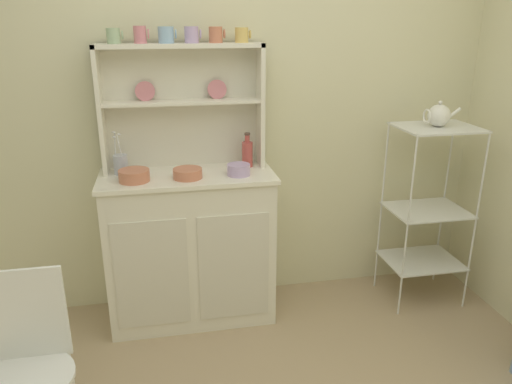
{
  "coord_description": "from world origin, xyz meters",
  "views": [
    {
      "loc": [
        -0.42,
        -1.32,
        1.75
      ],
      "look_at": [
        0.06,
        1.12,
        0.87
      ],
      "focal_mm": 34.52,
      "sensor_mm": 36.0,
      "label": 1
    }
  ],
  "objects_px": {
    "hutch_cabinet": "(190,246)",
    "porcelain_teapot": "(439,115)",
    "utensil_jar": "(121,164)",
    "wire_chair": "(27,356)",
    "hutch_shelf_unit": "(182,97)",
    "cup_sage_0": "(114,36)",
    "jam_bottle": "(247,153)",
    "bowl_mixing_large": "(134,176)",
    "bakers_rack": "(429,199)"
  },
  "relations": [
    {
      "from": "hutch_cabinet",
      "to": "porcelain_teapot",
      "type": "height_order",
      "value": "porcelain_teapot"
    },
    {
      "from": "utensil_jar",
      "to": "wire_chair",
      "type": "bearing_deg",
      "value": -107.78
    },
    {
      "from": "hutch_shelf_unit",
      "to": "porcelain_teapot",
      "type": "relative_size",
      "value": 4.14
    },
    {
      "from": "cup_sage_0",
      "to": "porcelain_teapot",
      "type": "height_order",
      "value": "cup_sage_0"
    },
    {
      "from": "wire_chair",
      "to": "cup_sage_0",
      "type": "bearing_deg",
      "value": 47.39
    },
    {
      "from": "cup_sage_0",
      "to": "jam_bottle",
      "type": "relative_size",
      "value": 0.42
    },
    {
      "from": "bowl_mixing_large",
      "to": "utensil_jar",
      "type": "bearing_deg",
      "value": 117.07
    },
    {
      "from": "cup_sage_0",
      "to": "utensil_jar",
      "type": "distance_m",
      "value": 0.69
    },
    {
      "from": "hutch_shelf_unit",
      "to": "jam_bottle",
      "type": "distance_m",
      "value": 0.5
    },
    {
      "from": "hutch_cabinet",
      "to": "bowl_mixing_large",
      "type": "distance_m",
      "value": 0.56
    },
    {
      "from": "hutch_shelf_unit",
      "to": "porcelain_teapot",
      "type": "distance_m",
      "value": 1.5
    },
    {
      "from": "jam_bottle",
      "to": "utensil_jar",
      "type": "relative_size",
      "value": 0.83
    },
    {
      "from": "bakers_rack",
      "to": "wire_chair",
      "type": "xyz_separation_m",
      "value": [
        -2.18,
        -0.88,
        -0.17
      ]
    },
    {
      "from": "bowl_mixing_large",
      "to": "porcelain_teapot",
      "type": "distance_m",
      "value": 1.79
    },
    {
      "from": "cup_sage_0",
      "to": "jam_bottle",
      "type": "bearing_deg",
      "value": -2.93
    },
    {
      "from": "bakers_rack",
      "to": "jam_bottle",
      "type": "xyz_separation_m",
      "value": [
        -1.12,
        0.16,
        0.31
      ]
    },
    {
      "from": "porcelain_teapot",
      "to": "hutch_cabinet",
      "type": "bearing_deg",
      "value": 177.14
    },
    {
      "from": "hutch_shelf_unit",
      "to": "utensil_jar",
      "type": "bearing_deg",
      "value": -166.78
    },
    {
      "from": "wire_chair",
      "to": "jam_bottle",
      "type": "distance_m",
      "value": 1.56
    },
    {
      "from": "wire_chair",
      "to": "jam_bottle",
      "type": "relative_size",
      "value": 4.18
    },
    {
      "from": "hutch_shelf_unit",
      "to": "wire_chair",
      "type": "xyz_separation_m",
      "value": [
        -0.7,
        -1.12,
        -0.81
      ]
    },
    {
      "from": "bowl_mixing_large",
      "to": "utensil_jar",
      "type": "relative_size",
      "value": 0.68
    },
    {
      "from": "wire_chair",
      "to": "porcelain_teapot",
      "type": "distance_m",
      "value": 2.45
    },
    {
      "from": "bakers_rack",
      "to": "hutch_shelf_unit",
      "type": "bearing_deg",
      "value": 170.9
    },
    {
      "from": "bakers_rack",
      "to": "bowl_mixing_large",
      "type": "relative_size",
      "value": 6.9
    },
    {
      "from": "cup_sage_0",
      "to": "utensil_jar",
      "type": "height_order",
      "value": "cup_sage_0"
    },
    {
      "from": "bakers_rack",
      "to": "bowl_mixing_large",
      "type": "xyz_separation_m",
      "value": [
        -1.77,
        0.0,
        0.26
      ]
    },
    {
      "from": "utensil_jar",
      "to": "cup_sage_0",
      "type": "bearing_deg",
      "value": 62.17
    },
    {
      "from": "bakers_rack",
      "to": "wire_chair",
      "type": "height_order",
      "value": "bakers_rack"
    },
    {
      "from": "wire_chair",
      "to": "porcelain_teapot",
      "type": "height_order",
      "value": "porcelain_teapot"
    },
    {
      "from": "cup_sage_0",
      "to": "utensil_jar",
      "type": "xyz_separation_m",
      "value": [
        -0.02,
        -0.04,
        -0.69
      ]
    },
    {
      "from": "hutch_cabinet",
      "to": "utensil_jar",
      "type": "distance_m",
      "value": 0.63
    },
    {
      "from": "porcelain_teapot",
      "to": "wire_chair",
      "type": "bearing_deg",
      "value": -157.89
    },
    {
      "from": "jam_bottle",
      "to": "bakers_rack",
      "type": "bearing_deg",
      "value": -8.16
    },
    {
      "from": "cup_sage_0",
      "to": "jam_bottle",
      "type": "height_order",
      "value": "cup_sage_0"
    },
    {
      "from": "bowl_mixing_large",
      "to": "porcelain_teapot",
      "type": "height_order",
      "value": "porcelain_teapot"
    },
    {
      "from": "cup_sage_0",
      "to": "jam_bottle",
      "type": "xyz_separation_m",
      "value": [
        0.7,
        -0.04,
        -0.66
      ]
    },
    {
      "from": "jam_bottle",
      "to": "porcelain_teapot",
      "type": "relative_size",
      "value": 0.92
    },
    {
      "from": "cup_sage_0",
      "to": "hutch_cabinet",
      "type": "bearing_deg",
      "value": -19.74
    },
    {
      "from": "cup_sage_0",
      "to": "jam_bottle",
      "type": "distance_m",
      "value": 0.97
    },
    {
      "from": "wire_chair",
      "to": "utensil_jar",
      "type": "relative_size",
      "value": 3.46
    },
    {
      "from": "hutch_shelf_unit",
      "to": "wire_chair",
      "type": "height_order",
      "value": "hutch_shelf_unit"
    },
    {
      "from": "utensil_jar",
      "to": "porcelain_teapot",
      "type": "bearing_deg",
      "value": -4.7
    },
    {
      "from": "bowl_mixing_large",
      "to": "hutch_shelf_unit",
      "type": "bearing_deg",
      "value": 39.49
    },
    {
      "from": "hutch_cabinet",
      "to": "wire_chair",
      "type": "relative_size",
      "value": 1.16
    },
    {
      "from": "bowl_mixing_large",
      "to": "utensil_jar",
      "type": "distance_m",
      "value": 0.17
    },
    {
      "from": "porcelain_teapot",
      "to": "hutch_shelf_unit",
      "type": "bearing_deg",
      "value": 170.89
    },
    {
      "from": "bowl_mixing_large",
      "to": "utensil_jar",
      "type": "xyz_separation_m",
      "value": [
        -0.08,
        0.15,
        0.03
      ]
    },
    {
      "from": "wire_chair",
      "to": "bowl_mixing_large",
      "type": "xyz_separation_m",
      "value": [
        0.41,
        0.89,
        0.43
      ]
    },
    {
      "from": "hutch_shelf_unit",
      "to": "bowl_mixing_large",
      "type": "distance_m",
      "value": 0.53
    }
  ]
}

